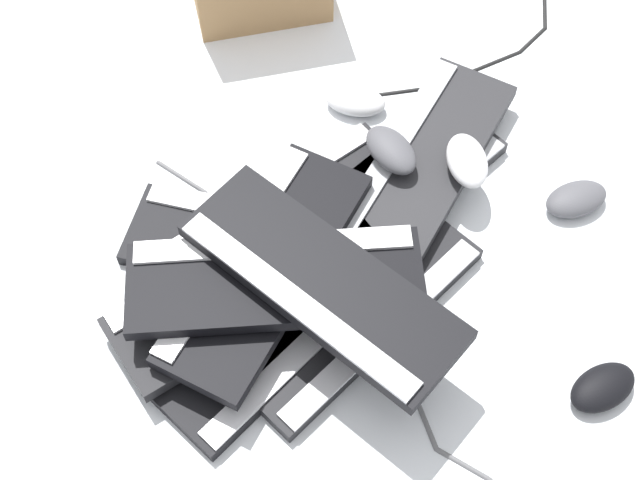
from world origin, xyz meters
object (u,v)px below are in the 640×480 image
(keyboard_7, at_px, (425,161))
(mouse_1, at_px, (467,161))
(keyboard_4, at_px, (290,216))
(keyboard_6, at_px, (265,266))
(keyboard_0, at_px, (261,249))
(mouse_0, at_px, (391,150))
(keyboard_3, at_px, (391,195))
(keyboard_8, at_px, (275,280))
(mouse_3, at_px, (402,306))
(keyboard_1, at_px, (283,327))
(mouse_4, at_px, (603,388))
(mouse_6, at_px, (355,101))
(keyboard_5, at_px, (246,286))
(keyboard_9, at_px, (321,282))
(mouse_5, at_px, (315,211))
(keyboard_2, at_px, (358,312))
(mouse_2, at_px, (576,199))

(keyboard_7, distance_m, mouse_1, 0.08)
(keyboard_4, xyz_separation_m, keyboard_6, (0.01, 0.13, 0.06))
(keyboard_0, distance_m, mouse_0, 0.27)
(keyboard_4, relative_size, keyboard_6, 0.91)
(keyboard_3, xyz_separation_m, keyboard_8, (0.15, 0.24, 0.09))
(mouse_3, bearing_deg, mouse_0, -166.39)
(keyboard_1, xyz_separation_m, mouse_1, (-0.25, -0.32, 0.07))
(mouse_4, relative_size, mouse_6, 1.00)
(mouse_1, bearing_deg, keyboard_6, 113.23)
(keyboard_5, xyz_separation_m, mouse_1, (-0.32, -0.27, 0.04))
(keyboard_7, bearing_deg, mouse_0, 12.57)
(keyboard_9, bearing_deg, mouse_5, -77.62)
(keyboard_5, bearing_deg, mouse_1, -139.82)
(keyboard_7, bearing_deg, keyboard_2, 75.52)
(keyboard_2, bearing_deg, keyboard_1, 21.68)
(keyboard_4, height_order, keyboard_5, keyboard_5)
(keyboard_7, distance_m, mouse_5, 0.21)
(keyboard_6, bearing_deg, mouse_1, -139.97)
(keyboard_1, distance_m, keyboard_2, 0.12)
(keyboard_8, bearing_deg, mouse_2, -148.78)
(keyboard_5, bearing_deg, keyboard_7, -131.43)
(keyboard_2, relative_size, mouse_6, 4.05)
(keyboard_0, xyz_separation_m, keyboard_4, (-0.04, -0.07, 0.00))
(keyboard_9, relative_size, mouse_2, 4.12)
(mouse_2, bearing_deg, mouse_1, -32.83)
(keyboard_0, distance_m, keyboard_1, 0.15)
(keyboard_1, xyz_separation_m, mouse_2, (-0.45, -0.31, 0.01))
(keyboard_4, xyz_separation_m, mouse_1, (-0.28, -0.11, 0.07))
(keyboard_6, relative_size, mouse_4, 4.23)
(keyboard_9, height_order, mouse_3, keyboard_9)
(mouse_4, xyz_separation_m, mouse_5, (0.47, -0.22, 0.03))
(keyboard_2, bearing_deg, keyboard_0, -27.48)
(keyboard_0, height_order, keyboard_3, same)
(keyboard_3, xyz_separation_m, mouse_4, (-0.35, 0.30, 0.01))
(mouse_3, bearing_deg, keyboard_9, -75.41)
(keyboard_6, bearing_deg, keyboard_0, -71.00)
(mouse_0, height_order, mouse_1, same)
(keyboard_5, relative_size, mouse_3, 3.85)
(keyboard_0, height_order, keyboard_9, keyboard_9)
(keyboard_6, bearing_deg, keyboard_5, 41.77)
(keyboard_2, xyz_separation_m, keyboard_3, (-0.03, -0.23, 0.00))
(keyboard_6, bearing_deg, mouse_4, 169.70)
(keyboard_1, distance_m, keyboard_4, 0.21)
(keyboard_3, height_order, keyboard_6, keyboard_6)
(keyboard_5, height_order, mouse_4, keyboard_5)
(mouse_5, bearing_deg, keyboard_0, -44.24)
(keyboard_9, height_order, mouse_0, keyboard_9)
(keyboard_9, bearing_deg, mouse_6, -89.00)
(keyboard_8, relative_size, mouse_1, 4.21)
(keyboard_6, relative_size, keyboard_9, 1.02)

